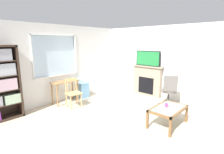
{
  "coord_description": "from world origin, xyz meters",
  "views": [
    {
      "loc": [
        -3.14,
        -2.76,
        1.99
      ],
      "look_at": [
        0.33,
        0.41,
        1.03
      ],
      "focal_mm": 27.56,
      "sensor_mm": 36.0,
      "label": 1
    }
  ],
  "objects": [
    {
      "name": "wall_back_with_window",
      "position": [
        0.04,
        2.41,
        1.23
      ],
      "size": [
        4.97,
        0.15,
        2.54
      ],
      "color": "silver",
      "rests_on": "ground"
    },
    {
      "name": "fireplace",
      "position": [
        2.39,
        0.51,
        0.57
      ],
      "size": [
        0.26,
        1.22,
        1.13
      ],
      "color": "gray",
      "rests_on": "ground"
    },
    {
      "name": "tv",
      "position": [
        2.37,
        0.51,
        1.4
      ],
      "size": [
        0.06,
        0.97,
        0.54
      ],
      "color": "black",
      "rests_on": "fireplace"
    },
    {
      "name": "office_chair",
      "position": [
        1.86,
        -0.6,
        0.55
      ],
      "size": [
        0.61,
        0.57,
        1.0
      ],
      "color": "slate",
      "rests_on": "ground"
    },
    {
      "name": "wooden_chair",
      "position": [
        -0.21,
        1.55,
        0.46
      ],
      "size": [
        0.48,
        0.47,
        0.9
      ],
      "color": "tan",
      "rests_on": "ground"
    },
    {
      "name": "plastic_drawer_unit",
      "position": [
        0.57,
        2.11,
        0.28
      ],
      "size": [
        0.35,
        0.4,
        0.56
      ],
      "primitive_type": "cube",
      "color": "#72ADDB",
      "rests_on": "ground"
    },
    {
      "name": "coffee_table",
      "position": [
        0.63,
        -1.14,
        0.38
      ],
      "size": [
        1.0,
        0.61,
        0.45
      ],
      "color": "#8C9E99",
      "rests_on": "ground"
    },
    {
      "name": "ground",
      "position": [
        0.0,
        0.0,
        -0.01
      ],
      "size": [
        5.97,
        5.83,
        0.02
      ],
      "primitive_type": "cube",
      "color": "beige"
    },
    {
      "name": "sippy_cup",
      "position": [
        0.65,
        -1.08,
        0.49
      ],
      "size": [
        0.07,
        0.07,
        0.09
      ],
      "primitive_type": "cylinder",
      "color": "#DB3D84",
      "rests_on": "coffee_table"
    },
    {
      "name": "desk_under_window",
      "position": [
        -0.15,
        2.06,
        0.6
      ],
      "size": [
        0.87,
        0.41,
        0.74
      ],
      "color": "#A37547",
      "rests_on": "ground"
    },
    {
      "name": "wall_right",
      "position": [
        2.55,
        0.0,
        1.27
      ],
      "size": [
        0.12,
        5.03,
        2.54
      ],
      "primitive_type": "cube",
      "color": "silver",
      "rests_on": "ground"
    }
  ]
}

